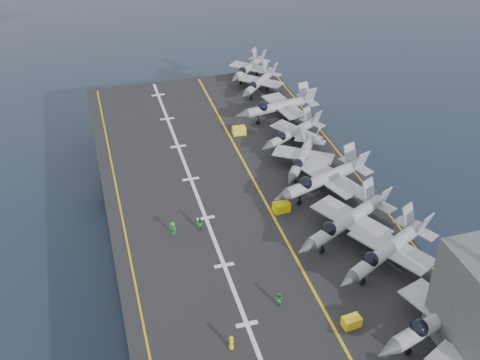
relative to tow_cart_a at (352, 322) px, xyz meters
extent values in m
plane|color=#142135|center=(-4.96, 23.30, -11.00)|extent=(500.00, 500.00, 0.00)
cube|color=#56595E|center=(-4.96, 23.30, -6.00)|extent=(36.00, 90.00, 10.00)
cube|color=black|center=(-4.96, 23.30, -0.80)|extent=(38.00, 92.00, 0.40)
cube|color=gold|center=(-1.96, 23.30, -0.58)|extent=(0.35, 90.00, 0.02)
cube|color=silver|center=(-10.96, 23.30, -0.58)|extent=(0.50, 90.00, 0.02)
cube|color=gold|center=(-21.96, 23.30, -0.58)|extent=(0.25, 90.00, 0.02)
cube|color=gold|center=(13.54, 23.30, -0.58)|extent=(0.25, 90.00, 0.02)
imported|color=#FDE707|center=(-13.48, 0.52, 0.28)|extent=(0.98, 1.22, 1.76)
imported|color=#1C832A|center=(-12.29, 21.15, 0.36)|extent=(1.21, 0.87, 1.91)
imported|color=#1F9328|center=(-15.89, 21.03, 0.38)|extent=(1.30, 1.42, 1.97)
imported|color=#268C33|center=(-6.65, 5.16, 0.29)|extent=(1.28, 1.18, 1.77)
camera|label=1|loc=(-24.26, -40.94, 49.35)|focal=45.00mm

